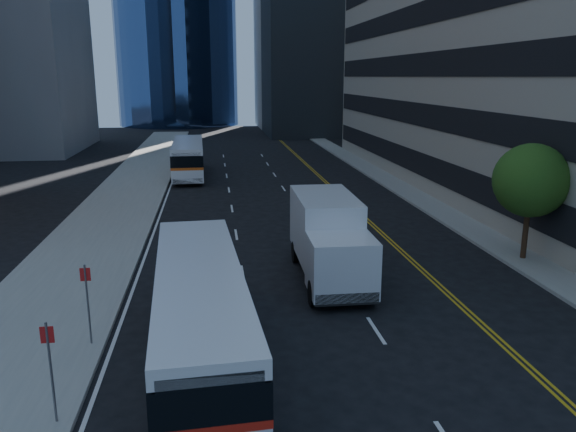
% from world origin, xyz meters
% --- Properties ---
extents(ground, '(160.00, 160.00, 0.00)m').
position_xyz_m(ground, '(0.00, 0.00, 0.00)').
color(ground, black).
rests_on(ground, ground).
extents(sidewalk_west, '(5.00, 90.00, 0.15)m').
position_xyz_m(sidewalk_west, '(-10.50, 25.00, 0.07)').
color(sidewalk_west, gray).
rests_on(sidewalk_west, ground).
extents(sidewalk_east, '(2.00, 90.00, 0.15)m').
position_xyz_m(sidewalk_east, '(9.00, 25.00, 0.07)').
color(sidewalk_east, gray).
rests_on(sidewalk_east, ground).
extents(street_tree, '(3.20, 3.20, 5.10)m').
position_xyz_m(street_tree, '(9.00, 8.00, 3.64)').
color(street_tree, '#332114').
rests_on(street_tree, sidewalk_east).
extents(bus_front, '(3.01, 11.00, 2.81)m').
position_xyz_m(bus_front, '(-5.06, 0.73, 1.53)').
color(bus_front, silver).
rests_on(bus_front, ground).
extents(bus_rear, '(2.64, 11.03, 2.83)m').
position_xyz_m(bus_rear, '(-6.60, 32.53, 1.55)').
color(bus_rear, white).
rests_on(bus_rear, ground).
extents(box_truck, '(2.49, 6.89, 3.28)m').
position_xyz_m(box_truck, '(-0.07, 6.93, 1.73)').
color(box_truck, silver).
rests_on(box_truck, ground).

